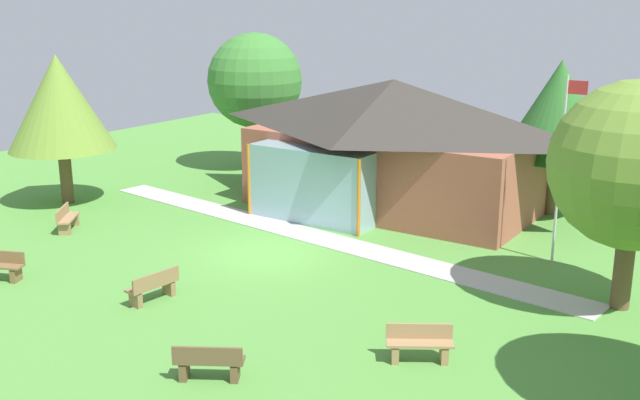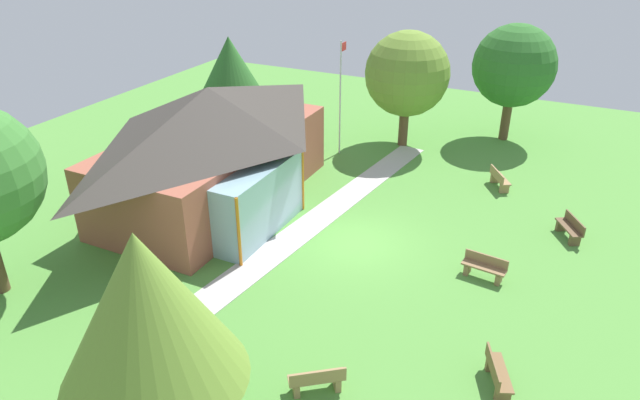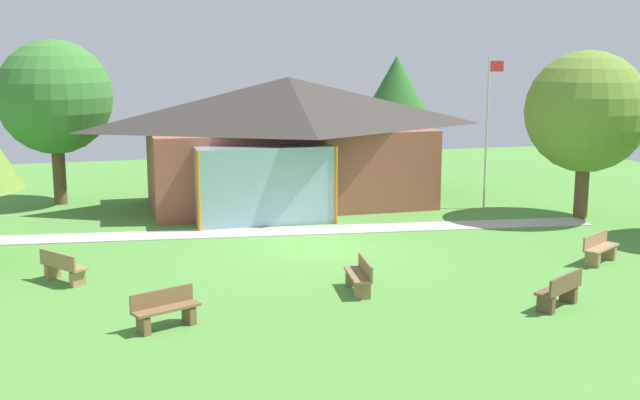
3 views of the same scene
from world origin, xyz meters
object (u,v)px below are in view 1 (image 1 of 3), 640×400
pavilion (389,143)px  bench_front_right (209,363)px  bench_mid_left (67,219)px  tree_behind_pavilion_left (255,81)px  bench_front_center (153,287)px  tree_behind_pavilion_right (558,110)px  bench_lawn_far_right (419,344)px  tree_east_hedge (635,166)px  tree_west_hedge (59,103)px  flagpole (562,162)px

pavilion → bench_front_right: 14.54m
bench_mid_left → tree_behind_pavilion_left: bearing=145.9°
pavilion → bench_front_center: (-0.84, -11.58, -2.20)m
bench_front_center → tree_behind_pavilion_right: tree_behind_pavilion_right is taller
bench_lawn_far_right → tree_behind_pavilion_left: size_ratio=0.23×
bench_mid_left → tree_east_hedge: tree_east_hedge is taller
pavilion → tree_west_hedge: 12.85m
flagpole → bench_front_right: size_ratio=3.81×
pavilion → bench_front_center: pavilion is taller
bench_front_right → tree_behind_pavilion_left: 20.89m
bench_front_center → bench_lawn_far_right: bearing=-76.7°
flagpole → pavilion: bearing=160.9°
bench_front_right → pavilion: bearing=72.6°
bench_lawn_far_right → tree_behind_pavilion_right: bearing=-117.2°
tree_behind_pavilion_left → tree_east_hedge: size_ratio=1.07×
tree_west_hedge → tree_behind_pavilion_right: bearing=28.8°
tree_behind_pavilion_right → bench_front_right: bearing=-97.4°
bench_lawn_far_right → bench_front_right: bearing=12.6°
flagpole → bench_lawn_far_right: bearing=-93.9°
flagpole → tree_west_hedge: tree_west_hedge is taller
tree_west_hedge → tree_east_hedge: size_ratio=0.98×
tree_east_hedge → tree_behind_pavilion_right: bearing=118.3°
bench_mid_left → tree_behind_pavilion_right: tree_behind_pavilion_right is taller
bench_front_right → tree_west_hedge: size_ratio=0.26×
bench_mid_left → tree_behind_pavilion_left: size_ratio=0.23×
bench_lawn_far_right → tree_east_hedge: bearing=-150.7°
tree_behind_pavilion_left → bench_front_center: bearing=-61.4°
bench_lawn_far_right → tree_west_hedge: (-17.75, 4.37, 3.60)m
flagpole → tree_behind_pavilion_left: 16.71m
flagpole → bench_front_center: 12.45m
pavilion → flagpole: (7.21, -2.50, 0.58)m
pavilion → tree_east_hedge: bearing=-27.5°
bench_lawn_far_right → tree_west_hedge: bearing=-45.8°
flagpole → bench_front_center: flagpole is taller
flagpole → bench_front_center: size_ratio=3.74×
tree_west_hedge → tree_behind_pavilion_left: 9.38m
bench_front_center → tree_west_hedge: tree_west_hedge is taller
bench_front_center → tree_east_hedge: (10.57, 6.52, 3.43)m
bench_front_right → tree_west_hedge: (-14.41, 7.66, 3.60)m
bench_mid_left → tree_east_hedge: size_ratio=0.24×
bench_front_center → tree_behind_pavilion_right: (6.34, 14.37, 3.57)m
bench_front_right → tree_behind_pavilion_right: bearing=51.8°
bench_lawn_far_right → tree_east_hedge: (3.09, 5.63, 3.43)m
tree_behind_pavilion_left → bench_front_right: bearing=-54.5°
bench_mid_left → tree_west_hedge: 5.31m
pavilion → tree_west_hedge: size_ratio=1.98×
pavilion → tree_east_hedge: size_ratio=1.93×
flagpole → bench_front_right: bearing=-108.7°
bench_front_right → tree_east_hedge: bearing=23.6°
bench_front_right → tree_west_hedge: bearing=121.3°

